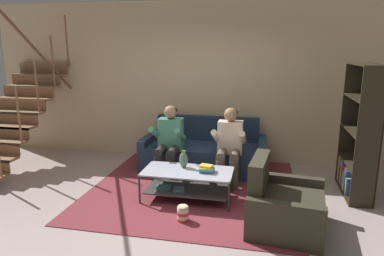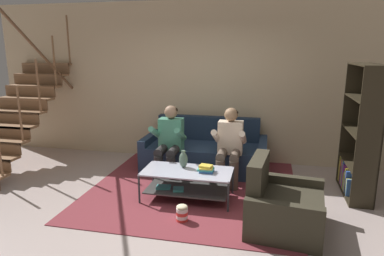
# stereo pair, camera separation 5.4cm
# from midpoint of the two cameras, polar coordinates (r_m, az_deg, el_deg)

# --- Properties ---
(ground) EXTENTS (16.80, 16.80, 0.00)m
(ground) POSITION_cam_midpoint_polar(r_m,az_deg,el_deg) (4.42, -2.87, -14.60)
(ground) COLOR #AF9E99
(back_partition) EXTENTS (8.40, 0.12, 2.90)m
(back_partition) POSITION_cam_midpoint_polar(r_m,az_deg,el_deg) (6.35, 2.91, 7.60)
(back_partition) COLOR beige
(back_partition) RESTS_ON ground
(staircase_run) EXTENTS (1.04, 2.57, 2.90)m
(staircase_run) POSITION_cam_midpoint_polar(r_m,az_deg,el_deg) (6.81, -26.30, 3.69)
(staircase_run) COLOR #8A6140
(staircase_run) RESTS_ON ground
(couch) EXTENTS (2.09, 0.94, 0.87)m
(couch) POSITION_cam_midpoint_polar(r_m,az_deg,el_deg) (5.97, 2.45, -4.13)
(couch) COLOR #20324C
(couch) RESTS_ON ground
(person_seated_left) EXTENTS (0.50, 0.58, 1.17)m
(person_seated_left) POSITION_cam_midpoint_polar(r_m,az_deg,el_deg) (5.46, -3.52, -1.91)
(person_seated_left) COLOR #272425
(person_seated_left) RESTS_ON ground
(person_seated_right) EXTENTS (0.50, 0.58, 1.17)m
(person_seated_right) POSITION_cam_midpoint_polar(r_m,az_deg,el_deg) (5.28, 6.57, -2.50)
(person_seated_right) COLOR brown
(person_seated_right) RESTS_ON ground
(coffee_table) EXTENTS (1.23, 0.61, 0.42)m
(coffee_table) POSITION_cam_midpoint_polar(r_m,az_deg,el_deg) (4.79, -0.58, -8.68)
(coffee_table) COLOR #B3B6C9
(coffee_table) RESTS_ON ground
(area_rug) EXTENTS (3.00, 3.23, 0.01)m
(area_rug) POSITION_cam_midpoint_polar(r_m,az_deg,el_deg) (5.36, 0.89, -9.40)
(area_rug) COLOR maroon
(area_rug) RESTS_ON ground
(vase) EXTENTS (0.12, 0.12, 0.25)m
(vase) POSITION_cam_midpoint_polar(r_m,az_deg,el_deg) (4.83, -1.12, -5.26)
(vase) COLOR #506856
(vase) RESTS_ON coffee_table
(book_stack) EXTENTS (0.22, 0.18, 0.10)m
(book_stack) POSITION_cam_midpoint_polar(r_m,az_deg,el_deg) (4.68, 2.71, -6.80)
(book_stack) COLOR #2F60AD
(book_stack) RESTS_ON coffee_table
(bookshelf) EXTENTS (0.32, 1.02, 1.86)m
(bookshelf) POSITION_cam_midpoint_polar(r_m,az_deg,el_deg) (5.43, 26.46, -2.82)
(bookshelf) COLOR black
(bookshelf) RESTS_ON ground
(armchair) EXTENTS (0.93, 1.03, 0.83)m
(armchair) POSITION_cam_midpoint_polar(r_m,az_deg,el_deg) (4.20, 15.12, -12.55)
(armchair) COLOR #332F22
(armchair) RESTS_ON ground
(popcorn_tub) EXTENTS (0.14, 0.14, 0.21)m
(popcorn_tub) POSITION_cam_midpoint_polar(r_m,az_deg,el_deg) (4.28, -1.30, -13.99)
(popcorn_tub) COLOR red
(popcorn_tub) RESTS_ON ground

